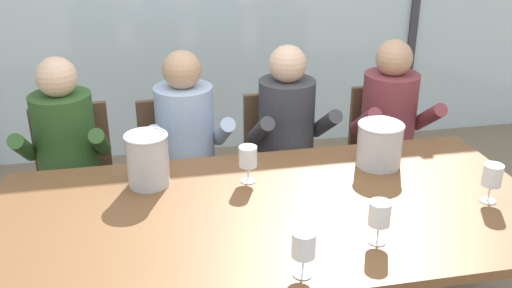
# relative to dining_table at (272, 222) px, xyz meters

# --- Properties ---
(ground) EXTENTS (14.00, 14.00, 0.00)m
(ground) POSITION_rel_dining_table_xyz_m (0.00, 1.00, -0.68)
(ground) COLOR #847056
(dining_table) EXTENTS (2.34, 1.14, 0.74)m
(dining_table) POSITION_rel_dining_table_xyz_m (0.00, 0.00, 0.00)
(dining_table) COLOR brown
(dining_table) RESTS_ON ground
(chair_near_curtain) EXTENTS (0.49, 0.49, 0.88)m
(chair_near_curtain) POSITION_rel_dining_table_xyz_m (-0.91, 0.98, -0.16)
(chair_near_curtain) COLOR brown
(chair_near_curtain) RESTS_ON ground
(chair_left_of_center) EXTENTS (0.46, 0.46, 0.88)m
(chair_left_of_center) POSITION_rel_dining_table_xyz_m (-0.33, 0.98, -0.16)
(chair_left_of_center) COLOR brown
(chair_left_of_center) RESTS_ON ground
(chair_center) EXTENTS (0.45, 0.45, 0.88)m
(chair_center) POSITION_rel_dining_table_xyz_m (0.28, 0.96, -0.16)
(chair_center) COLOR brown
(chair_center) RESTS_ON ground
(chair_right_of_center) EXTENTS (0.45, 0.45, 0.88)m
(chair_right_of_center) POSITION_rel_dining_table_xyz_m (0.95, 0.97, -0.16)
(chair_right_of_center) COLOR brown
(chair_right_of_center) RESTS_ON ground
(person_olive_shirt) EXTENTS (0.47, 0.62, 1.20)m
(person_olive_shirt) POSITION_rel_dining_table_xyz_m (-0.93, 0.84, 0.01)
(person_olive_shirt) COLOR #2D5123
(person_olive_shirt) RESTS_ON ground
(person_pale_blue_shirt) EXTENTS (0.48, 0.63, 1.20)m
(person_pale_blue_shirt) POSITION_rel_dining_table_xyz_m (-0.28, 0.84, 0.01)
(person_pale_blue_shirt) COLOR #9EB2D1
(person_pale_blue_shirt) RESTS_ON ground
(person_charcoal_jacket) EXTENTS (0.48, 0.63, 1.20)m
(person_charcoal_jacket) POSITION_rel_dining_table_xyz_m (0.30, 0.84, 0.01)
(person_charcoal_jacket) COLOR #38383D
(person_charcoal_jacket) RESTS_ON ground
(person_maroon_top) EXTENTS (0.47, 0.62, 1.20)m
(person_maroon_top) POSITION_rel_dining_table_xyz_m (0.91, 0.84, 0.01)
(person_maroon_top) COLOR brown
(person_maroon_top) RESTS_ON ground
(ice_bucket_primary) EXTENTS (0.20, 0.20, 0.25)m
(ice_bucket_primary) POSITION_rel_dining_table_xyz_m (-0.50, 0.33, 0.19)
(ice_bucket_primary) COLOR #B7B7BC
(ice_bucket_primary) RESTS_ON dining_table
(ice_bucket_secondary) EXTENTS (0.22, 0.22, 0.22)m
(ice_bucket_secondary) POSITION_rel_dining_table_xyz_m (0.60, 0.32, 0.17)
(ice_bucket_secondary) COLOR #B7B7BC
(ice_bucket_secondary) RESTS_ON dining_table
(wine_glass_by_left_taster) EXTENTS (0.08, 0.08, 0.17)m
(wine_glass_by_left_taster) POSITION_rel_dining_table_xyz_m (0.93, -0.11, 0.18)
(wine_glass_by_left_taster) COLOR silver
(wine_glass_by_left_taster) RESTS_ON dining_table
(wine_glass_near_bucket) EXTENTS (0.08, 0.08, 0.17)m
(wine_glass_near_bucket) POSITION_rel_dining_table_xyz_m (0.01, -0.46, 0.18)
(wine_glass_near_bucket) COLOR silver
(wine_glass_near_bucket) RESTS_ON dining_table
(wine_glass_center_pour) EXTENTS (0.08, 0.08, 0.17)m
(wine_glass_center_pour) POSITION_rel_dining_table_xyz_m (0.34, -0.31, 0.18)
(wine_glass_center_pour) COLOR silver
(wine_glass_center_pour) RESTS_ON dining_table
(wine_glass_by_right_taster) EXTENTS (0.08, 0.08, 0.17)m
(wine_glass_by_right_taster) POSITION_rel_dining_table_xyz_m (-0.05, 0.27, 0.18)
(wine_glass_by_right_taster) COLOR silver
(wine_glass_by_right_taster) RESTS_ON dining_table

